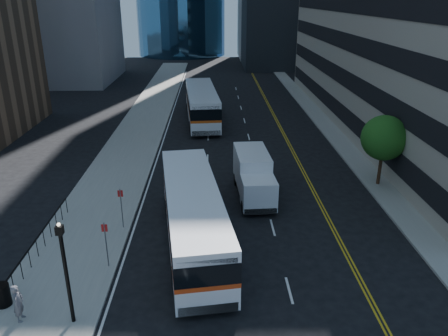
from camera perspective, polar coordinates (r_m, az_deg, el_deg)
name	(u,v)px	position (r m, az deg, el deg)	size (l,w,h in m)	color
ground	(268,245)	(24.80, 5.81, -10.01)	(160.00, 160.00, 0.00)	black
sidewalk_west	(144,123)	(48.28, -10.43, 5.77)	(5.00, 90.00, 0.15)	gray
sidewalk_east	(323,122)	(49.20, 12.75, 5.89)	(2.00, 90.00, 0.15)	gray
street_tree	(384,138)	(32.69, 20.18, 3.70)	(3.20, 3.20, 5.10)	#332114
lamp_post	(66,269)	(19.06, -19.98, -12.35)	(0.28, 0.28, 4.56)	black
bus_front	(193,214)	(24.06, -4.07, -6.04)	(4.52, 13.13, 3.32)	white
bus_rear	(202,104)	(48.30, -2.95, 8.39)	(4.14, 13.92, 3.54)	white
box_truck	(253,175)	(29.69, 3.87, -0.95)	(2.50, 6.39, 3.01)	white
trash_can	(2,295)	(22.29, -26.98, -14.57)	(0.68, 0.68, 1.03)	black
pedestrian	(18,303)	(20.91, -25.27, -15.65)	(0.63, 0.41, 1.72)	#56565D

